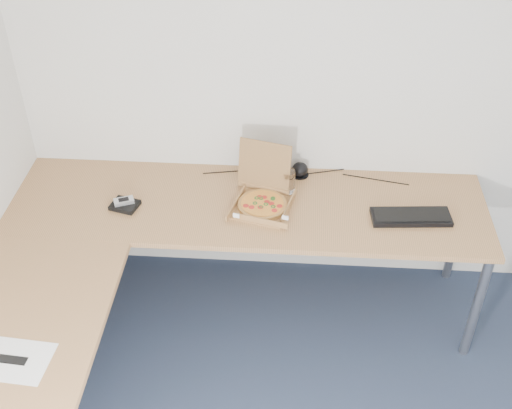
# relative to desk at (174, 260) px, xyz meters

# --- Properties ---
(room_shell) EXTENTS (3.50, 3.50, 2.50)m
(room_shell) POSITION_rel_desk_xyz_m (0.82, -0.97, 0.55)
(room_shell) COLOR silver
(room_shell) RESTS_ON ground
(desk) EXTENTS (2.50, 2.20, 0.73)m
(desk) POSITION_rel_desk_xyz_m (0.00, 0.00, 0.00)
(desk) COLOR #B07D4B
(desk) RESTS_ON ground
(pizza_box) EXTENTS (0.28, 0.33, 0.29)m
(pizza_box) POSITION_rel_desk_xyz_m (0.40, 0.41, 0.06)
(pizza_box) COLOR #A67542
(pizza_box) RESTS_ON desk
(drinking_glass) EXTENTS (0.07, 0.07, 0.13)m
(drinking_glass) POSITION_rel_desk_xyz_m (0.53, 0.55, 0.09)
(drinking_glass) COLOR white
(drinking_glass) RESTS_ON desk
(keyboard) EXTENTS (0.41, 0.17, 0.03)m
(keyboard) POSITION_rel_desk_xyz_m (1.16, 0.36, 0.04)
(keyboard) COLOR black
(keyboard) RESTS_ON desk
(wallet) EXTENTS (0.16, 0.14, 0.02)m
(wallet) POSITION_rel_desk_xyz_m (-0.31, 0.36, 0.04)
(wallet) COLOR black
(wallet) RESTS_ON desk
(phone) EXTENTS (0.11, 0.09, 0.02)m
(phone) POSITION_rel_desk_xyz_m (-0.32, 0.36, 0.06)
(phone) COLOR #B2B5BA
(phone) RESTS_ON wallet
(paper_sheet) EXTENTS (0.32, 0.24, 0.00)m
(paper_sheet) POSITION_rel_desk_xyz_m (-0.54, -0.66, 0.03)
(paper_sheet) COLOR white
(paper_sheet) RESTS_ON desk
(dome_speaker) EXTENTS (0.10, 0.10, 0.08)m
(dome_speaker) POSITION_rel_desk_xyz_m (0.59, 0.71, 0.07)
(dome_speaker) COLOR black
(dome_speaker) RESTS_ON desk
(cable_bundle) EXTENTS (0.55, 0.11, 0.01)m
(cable_bundle) POSITION_rel_desk_xyz_m (0.60, 0.71, 0.03)
(cable_bundle) COLOR black
(cable_bundle) RESTS_ON desk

